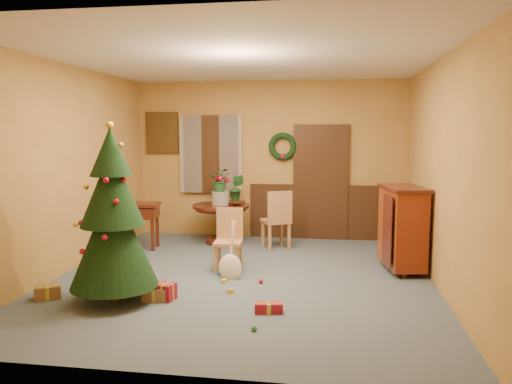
% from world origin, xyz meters
% --- Properties ---
extents(room_envelope, '(5.50, 5.50, 5.50)m').
position_xyz_m(room_envelope, '(0.21, 2.70, 1.12)').
color(room_envelope, '#3A4955').
rests_on(room_envelope, ground).
extents(dining_table, '(1.00, 1.00, 0.69)m').
position_xyz_m(dining_table, '(-0.78, 2.07, 0.48)').
color(dining_table, '#32150B').
rests_on(dining_table, floor).
extents(urn, '(0.32, 0.32, 0.23)m').
position_xyz_m(urn, '(-0.78, 2.07, 0.81)').
color(urn, slate).
rests_on(urn, dining_table).
extents(centerpiece_plant, '(0.37, 0.32, 0.41)m').
position_xyz_m(centerpiece_plant, '(-0.78, 2.07, 1.13)').
color(centerpiece_plant, '#1E4C23').
rests_on(centerpiece_plant, urn).
extents(chair_near, '(0.40, 0.40, 0.88)m').
position_xyz_m(chair_near, '(-0.28, 0.38, 0.47)').
color(chair_near, olive).
rests_on(chair_near, floor).
extents(chair_far, '(0.58, 0.58, 0.99)m').
position_xyz_m(chair_far, '(0.26, 1.79, 0.53)').
color(chair_far, olive).
rests_on(chair_far, floor).
extents(guitar, '(0.32, 0.48, 0.73)m').
position_xyz_m(guitar, '(-0.18, -0.04, 0.37)').
color(guitar, white).
rests_on(guitar, floor).
extents(plant_stand, '(0.29, 0.29, 0.76)m').
position_xyz_m(plant_stand, '(-0.49, 2.07, 0.47)').
color(plant_stand, '#32150B').
rests_on(plant_stand, floor).
extents(stand_plant, '(0.28, 0.24, 0.46)m').
position_xyz_m(stand_plant, '(-0.49, 2.07, 0.99)').
color(stand_plant, '#19471E').
rests_on(stand_plant, plant_stand).
extents(christmas_tree, '(1.01, 1.01, 2.08)m').
position_xyz_m(christmas_tree, '(-1.32, -1.13, 0.99)').
color(christmas_tree, '#382111').
rests_on(christmas_tree, floor).
extents(writing_desk, '(0.92, 0.52, 0.78)m').
position_xyz_m(writing_desk, '(-2.15, 1.43, 0.59)').
color(writing_desk, '#32150B').
rests_on(writing_desk, floor).
extents(sideboard, '(0.66, 1.01, 1.21)m').
position_xyz_m(sideboard, '(2.15, 0.71, 0.65)').
color(sideboard, '#5A110A').
rests_on(sideboard, floor).
extents(gift_a, '(0.30, 0.23, 0.15)m').
position_xyz_m(gift_a, '(-0.86, -1.02, 0.07)').
color(gift_a, brown).
rests_on(gift_a, floor).
extents(gift_b, '(0.23, 0.23, 0.20)m').
position_xyz_m(gift_b, '(-0.75, -1.00, 0.10)').
color(gift_b, maroon).
rests_on(gift_b, floor).
extents(gift_c, '(0.35, 0.32, 0.16)m').
position_xyz_m(gift_c, '(-2.15, -1.17, 0.08)').
color(gift_c, brown).
rests_on(gift_c, floor).
extents(gift_d, '(0.32, 0.17, 0.11)m').
position_xyz_m(gift_d, '(0.50, -1.23, 0.05)').
color(gift_d, maroon).
rests_on(gift_d, floor).
extents(toy_a, '(0.09, 0.09, 0.05)m').
position_xyz_m(toy_a, '(-0.34, 0.09, 0.03)').
color(toy_a, '#2862AF').
rests_on(toy_a, floor).
extents(toy_b, '(0.06, 0.06, 0.06)m').
position_xyz_m(toy_b, '(0.42, -1.76, 0.03)').
color(toy_b, '#258A3D').
rests_on(toy_b, floor).
extents(toy_c, '(0.08, 0.09, 0.05)m').
position_xyz_m(toy_c, '(-0.22, -0.25, 0.03)').
color(toy_c, gold).
rests_on(toy_c, floor).
extents(toy_d, '(0.06, 0.06, 0.06)m').
position_xyz_m(toy_d, '(0.26, -0.20, 0.03)').
color(toy_d, red).
rests_on(toy_d, floor).
extents(toy_e, '(0.09, 0.08, 0.05)m').
position_xyz_m(toy_e, '(-0.05, -0.66, 0.03)').
color(toy_e, gold).
rests_on(toy_e, floor).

